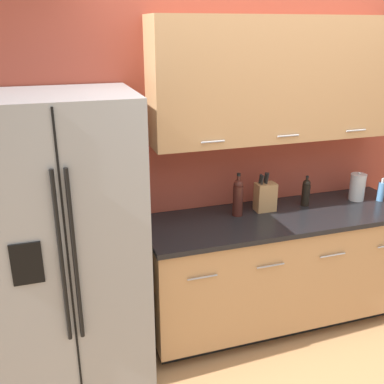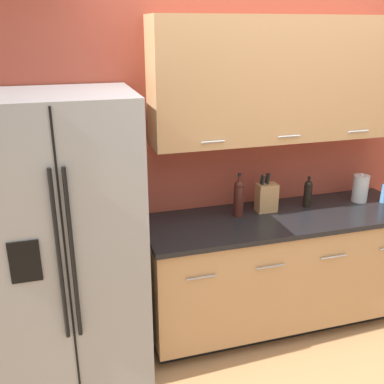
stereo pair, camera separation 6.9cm
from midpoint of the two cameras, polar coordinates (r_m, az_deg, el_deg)
name	(u,v)px [view 1 (the left image)]	position (r m, az deg, el deg)	size (l,w,h in m)	color
wall_back	(262,133)	(3.38, 8.30, 7.48)	(10.00, 0.39, 2.60)	#993D2D
counter_unit	(277,268)	(3.51, 10.21, -9.47)	(2.02, 0.64, 0.90)	black
refrigerator	(66,244)	(2.90, -16.38, -6.37)	(0.93, 0.75, 1.84)	gray
knife_block	(265,196)	(3.33, 8.70, -0.57)	(0.15, 0.10, 0.30)	#A87A4C
wine_bottle	(238,197)	(3.21, 5.25, -0.59)	(0.07, 0.07, 0.32)	#3D1914
soap_dispenser	(381,191)	(3.78, 22.39, 0.09)	(0.06, 0.05, 0.19)	#4C7FB2
oil_bottle	(306,192)	(3.48, 13.72, 0.01)	(0.06, 0.06, 0.24)	black
steel_canister	(357,187)	(3.72, 19.77, 0.61)	(0.12, 0.12, 0.23)	#B7B7BA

